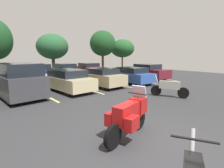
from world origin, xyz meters
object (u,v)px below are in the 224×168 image
Objects in this scene: car_charcoal at (18,81)px; car_tan at (100,77)px; motorcycle_touring at (129,115)px; car_far_green at (64,70)px; car_blue at (130,75)px; car_far_red at (89,69)px; car_far_navy at (38,72)px; motorcycle_second at (169,87)px; car_maroon at (147,72)px; car_champagne at (66,80)px.

car_tan is at bearing -0.54° from car_charcoal.
motorcycle_touring is 15.30m from car_far_green.
car_tan reaches higher than car_blue.
car_far_red is at bearing 64.24° from car_tan.
car_blue is at bearing -72.22° from car_far_green.
car_far_navy is (1.74, 14.36, 0.06)m from motorcycle_touring.
car_tan is 0.97× the size of car_far_green.
motorcycle_second is (5.20, 1.91, -0.11)m from motorcycle_touring.
motorcycle_touring is 12.58m from car_maroon.
car_blue is at bearing 44.03° from motorcycle_touring.
car_far_green is (4.61, 14.58, 0.05)m from motorcycle_touring.
car_tan is at bearing 60.13° from motorcycle_touring.
car_far_navy is at bearing 87.74° from car_champagne.
car_maroon is (11.55, 0.16, -0.21)m from car_charcoal.
car_far_navy is (0.27, 6.96, 0.01)m from car_champagne.
car_far_red is at bearing 62.09° from motorcycle_touring.
car_far_green reaches higher than car_tan.
motorcycle_touring is 14.46m from car_far_navy.
car_blue is at bearing -5.47° from car_champagne.
motorcycle_second is at bearing -79.18° from car_tan.
car_champagne is (1.47, 7.39, 0.05)m from motorcycle_touring.
motorcycle_second is 0.42× the size of car_far_green.
car_champagne is at bearing -131.77° from car_far_red.
car_maroon reaches higher than car_champagne.
car_far_red reaches higher than motorcycle_touring.
motorcycle_touring is 7.46m from car_charcoal.
car_champagne reaches higher than car_tan.
motorcycle_touring is 0.44× the size of car_blue.
car_maroon is 10.84m from car_far_navy.
motorcycle_touring is 0.42× the size of car_champagne.
motorcycle_touring is 5.54m from motorcycle_second.
car_champagne is at bearing 174.53° from car_blue.
motorcycle_touring is 0.44× the size of car_maroon.
car_far_navy is (-5.35, 7.50, 0.05)m from car_blue.
car_far_red is (8.91, 6.81, -0.24)m from car_charcoal.
car_maroon is at bearing 48.49° from motorcycle_second.
car_far_green reaches higher than car_blue.
car_tan is 5.95m from car_maroon.
car_far_green is (-2.48, 7.73, 0.05)m from car_blue.
car_tan is 0.95× the size of car_maroon.
motorcycle_touring reaches higher than car_champagne.
motorcycle_touring is at bearing -101.25° from car_champagne.
car_champagne is 1.10× the size of car_tan.
motorcycle_second is 5.30m from car_blue.
car_maroon is (8.65, 0.08, 0.03)m from car_champagne.
car_far_red is (2.29, 12.22, 0.16)m from motorcycle_second.
car_charcoal is at bearing 140.76° from motorcycle_second.
car_far_red is (7.49, 14.13, 0.05)m from motorcycle_touring.
motorcycle_second is at bearing -110.95° from car_blue.
car_far_red is at bearing 48.23° from car_champagne.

